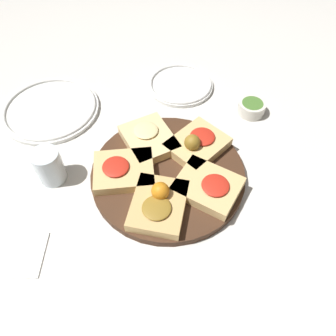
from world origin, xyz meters
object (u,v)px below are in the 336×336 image
object	(u,v)px
plate_right	(180,85)
napkin_stack	(16,254)
plate_left	(50,109)
water_glass	(49,166)
serving_board	(168,174)
dipping_bowl	(252,107)

from	to	relation	value
plate_right	napkin_stack	bearing A→B (deg)	-127.19
plate_left	water_glass	world-z (taller)	water_glass
napkin_stack	water_glass	bearing A→B (deg)	75.18
plate_right	water_glass	distance (m)	0.44
plate_left	napkin_stack	distance (m)	0.41
plate_right	water_glass	size ratio (longest dim) A/B	2.25
plate_left	napkin_stack	xyz separation A→B (m)	(-0.01, -0.41, -0.00)
serving_board	napkin_stack	bearing A→B (deg)	-151.67
dipping_bowl	plate_right	bearing A→B (deg)	145.44
plate_right	serving_board	bearing A→B (deg)	-100.60
napkin_stack	dipping_bowl	xyz separation A→B (m)	(0.54, 0.36, 0.01)
plate_right	dipping_bowl	bearing A→B (deg)	-34.56
plate_right	napkin_stack	distance (m)	0.60
napkin_stack	serving_board	bearing A→B (deg)	28.33
water_glass	serving_board	bearing A→B (deg)	-3.57
serving_board	plate_right	xyz separation A→B (m)	(0.06, 0.32, -0.00)
plate_left	water_glass	distance (m)	0.23
plate_left	water_glass	xyz separation A→B (m)	(0.04, -0.22, 0.03)
napkin_stack	dipping_bowl	bearing A→B (deg)	33.61
plate_left	napkin_stack	size ratio (longest dim) A/B	2.37
serving_board	dipping_bowl	world-z (taller)	dipping_bowl
serving_board	dipping_bowl	bearing A→B (deg)	39.62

